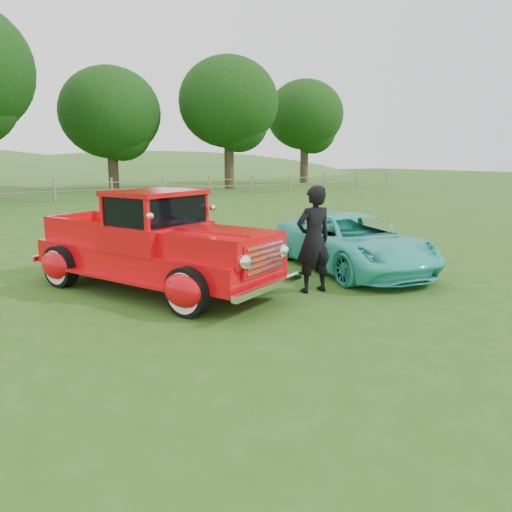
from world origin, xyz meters
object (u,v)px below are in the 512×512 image
tree_near_east (110,113)px  teal_sedan (352,242)px  tree_mid_east (228,102)px  red_pickup (155,246)px  man (314,240)px  tree_far_east (305,115)px

tree_near_east → teal_sedan: tree_near_east is taller
tree_mid_east → teal_sedan: bearing=-112.2°
tree_near_east → tree_mid_east: size_ratio=0.88×
red_pickup → man: size_ratio=2.81×
man → teal_sedan: bearing=-147.0°
tree_far_east → teal_sedan: size_ratio=2.10×
tree_near_east → tree_far_east: 17.04m
tree_mid_east → red_pickup: (-14.46, -24.77, -5.38)m
teal_sedan → red_pickup: bearing=-178.7°
teal_sedan → man: 2.05m
tree_mid_east → teal_sedan: tree_mid_east is taller
tree_mid_east → tree_far_east: tree_mid_east is taller
teal_sedan → tree_mid_east: bearing=77.0°
red_pickup → teal_sedan: 4.14m
tree_near_east → red_pickup: bearing=-103.6°
tree_near_east → man: size_ratio=4.45×
red_pickup → tree_far_east: bearing=24.8°
tree_near_east → teal_sedan: (-2.36, -27.34, -4.66)m
tree_far_east → man: (-21.13, -29.31, -4.92)m
tree_near_east → red_pickup: (-6.46, -26.77, -4.45)m
tree_mid_east → man: (-12.13, -26.31, -5.24)m
tree_far_east → teal_sedan: tree_far_east is taller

